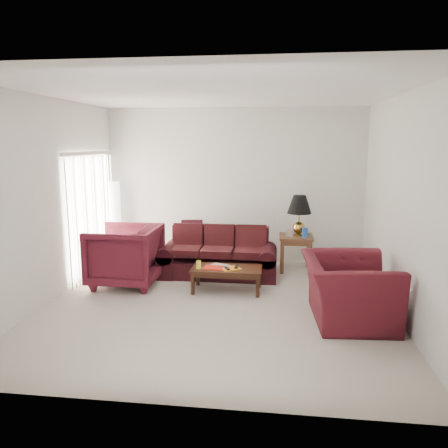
{
  "coord_description": "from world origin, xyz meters",
  "views": [
    {
      "loc": [
        0.85,
        -5.99,
        2.34
      ],
      "look_at": [
        0.0,
        0.85,
        1.05
      ],
      "focal_mm": 35.0,
      "sensor_mm": 36.0,
      "label": 1
    }
  ],
  "objects_px": {
    "floor_lamp": "(115,222)",
    "armchair_right": "(348,290)",
    "coffee_table": "(227,279)",
    "sofa": "(218,253)",
    "armchair_left": "(125,255)",
    "end_table": "(295,253)"
  },
  "relations": [
    {
      "from": "armchair_right",
      "to": "armchair_left",
      "type": "bearing_deg",
      "value": 68.79
    },
    {
      "from": "armchair_left",
      "to": "coffee_table",
      "type": "bearing_deg",
      "value": 85.84
    },
    {
      "from": "sofa",
      "to": "end_table",
      "type": "relative_size",
      "value": 3.14
    },
    {
      "from": "sofa",
      "to": "end_table",
      "type": "height_order",
      "value": "sofa"
    },
    {
      "from": "floor_lamp",
      "to": "coffee_table",
      "type": "distance_m",
      "value": 2.88
    },
    {
      "from": "floor_lamp",
      "to": "armchair_left",
      "type": "xyz_separation_m",
      "value": [
        0.68,
        -1.37,
        -0.31
      ]
    },
    {
      "from": "armchair_left",
      "to": "armchair_right",
      "type": "bearing_deg",
      "value": 72.61
    },
    {
      "from": "floor_lamp",
      "to": "armchair_left",
      "type": "height_order",
      "value": "floor_lamp"
    },
    {
      "from": "sofa",
      "to": "armchair_left",
      "type": "bearing_deg",
      "value": -158.55
    },
    {
      "from": "floor_lamp",
      "to": "sofa",
      "type": "bearing_deg",
      "value": -18.27
    },
    {
      "from": "end_table",
      "to": "coffee_table",
      "type": "xyz_separation_m",
      "value": [
        -1.13,
        -1.3,
        -0.13
      ]
    },
    {
      "from": "end_table",
      "to": "armchair_right",
      "type": "xyz_separation_m",
      "value": [
        0.6,
        -2.25,
        0.09
      ]
    },
    {
      "from": "sofa",
      "to": "coffee_table",
      "type": "bearing_deg",
      "value": -75.39
    },
    {
      "from": "end_table",
      "to": "armchair_left",
      "type": "bearing_deg",
      "value": -157.52
    },
    {
      "from": "armchair_right",
      "to": "sofa",
      "type": "bearing_deg",
      "value": 44.85
    },
    {
      "from": "sofa",
      "to": "armchair_left",
      "type": "distance_m",
      "value": 1.61
    },
    {
      "from": "armchair_left",
      "to": "sofa",
      "type": "bearing_deg",
      "value": 114.24
    },
    {
      "from": "armchair_right",
      "to": "coffee_table",
      "type": "bearing_deg",
      "value": 57.33
    },
    {
      "from": "armchair_left",
      "to": "floor_lamp",
      "type": "bearing_deg",
      "value": -153.76
    },
    {
      "from": "end_table",
      "to": "coffee_table",
      "type": "bearing_deg",
      "value": -130.97
    },
    {
      "from": "coffee_table",
      "to": "end_table",
      "type": "bearing_deg",
      "value": 69.42
    },
    {
      "from": "floor_lamp",
      "to": "armchair_right",
      "type": "xyz_separation_m",
      "value": [
        4.12,
        -2.44,
        -0.39
      ]
    }
  ]
}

